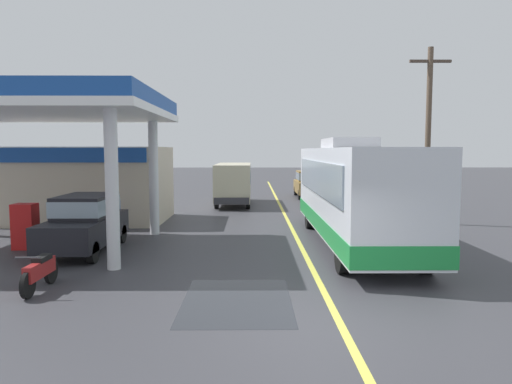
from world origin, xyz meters
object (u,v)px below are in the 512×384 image
Objects in this scene: coach_bus_main at (354,195)px; minibus_opposing_lane at (234,180)px; pedestrian_near_pump at (85,217)px; pedestrian_by_shop at (113,210)px; car_at_pump at (85,220)px; car_trailing_behind_bus at (308,183)px; motorcycle_parked_forecourt at (40,271)px.

minibus_opposing_lane is at bearing 111.13° from coach_bus_main.
pedestrian_by_shop is at bearing 74.74° from pedestrian_near_pump.
car_at_pump is at bearing -172.60° from coach_bus_main.
minibus_opposing_lane is 1.46× the size of car_trailing_behind_bus.
car_at_pump is 19.79m from car_trailing_behind_bus.
coach_bus_main reaches higher than car_trailing_behind_bus.
coach_bus_main is 2.63× the size of car_at_pump.
coach_bus_main reaches higher than minibus_opposing_lane.
coach_bus_main is 16.36m from car_trailing_behind_bus.
car_at_pump and car_trailing_behind_bus have the same top height.
car_at_pump is 1.48m from pedestrian_near_pump.
minibus_opposing_lane is 6.70m from car_trailing_behind_bus.
minibus_opposing_lane is 3.41× the size of motorcycle_parked_forecourt.
pedestrian_by_shop is at bearing 93.45° from motorcycle_parked_forecourt.
coach_bus_main reaches higher than motorcycle_parked_forecourt.
pedestrian_by_shop is (-8.88, 2.01, -0.79)m from coach_bus_main.
motorcycle_parked_forecourt is (-8.44, -5.33, -1.28)m from coach_bus_main.
car_at_pump is (-8.85, -1.15, -0.71)m from coach_bus_main.
car_at_pump is at bearing 95.62° from motorcycle_parked_forecourt.
minibus_opposing_lane is (-4.61, 11.92, -0.25)m from coach_bus_main.
coach_bus_main is 6.65× the size of pedestrian_by_shop.
minibus_opposing_lane is at bearing 77.48° from motorcycle_parked_forecourt.
car_at_pump is 3.16m from pedestrian_by_shop.
pedestrian_by_shop is at bearing -122.93° from car_trailing_behind_bus.
coach_bus_main is 10.06m from motorcycle_parked_forecourt.
motorcycle_parked_forecourt is 1.08× the size of pedestrian_by_shop.
motorcycle_parked_forecourt is 1.08× the size of pedestrian_near_pump.
minibus_opposing_lane is 3.69× the size of pedestrian_by_shop.
pedestrian_by_shop is at bearing -113.33° from minibus_opposing_lane.
coach_bus_main is at bearing -68.87° from minibus_opposing_lane.
car_trailing_behind_bus is at bearing 88.60° from coach_bus_main.
coach_bus_main is 12.78m from minibus_opposing_lane.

